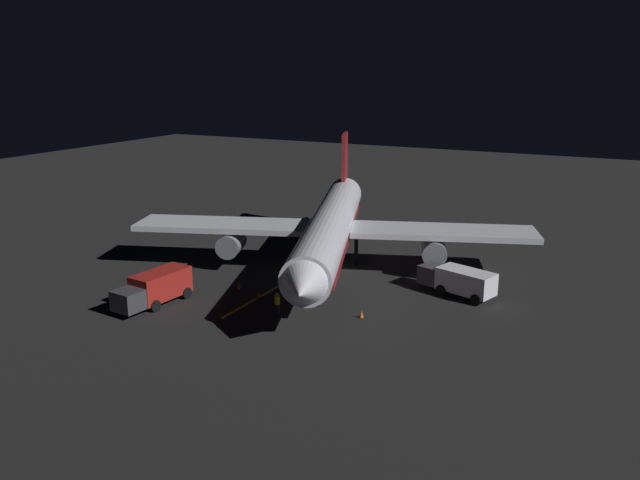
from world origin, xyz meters
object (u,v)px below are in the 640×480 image
object	(u,v)px
airliner	(331,227)
traffic_cone_near_left	(361,315)
traffic_cone_near_right	(259,295)
traffic_cone_under_wing	(239,286)
traffic_cone_far	(288,273)
ground_crew_worker	(277,304)
baggage_truck	(155,289)
catering_truck	(459,281)

from	to	relation	value
airliner	traffic_cone_near_left	distance (m)	11.85
traffic_cone_near_right	airliner	bearing A→B (deg)	-103.69
traffic_cone_under_wing	traffic_cone_far	bearing A→B (deg)	-113.08
traffic_cone_near_right	traffic_cone_far	size ratio (longest dim) A/B	1.00
airliner	traffic_cone_under_wing	size ratio (longest dim) A/B	64.11
ground_crew_worker	traffic_cone_far	bearing A→B (deg)	-65.74
baggage_truck	traffic_cone_far	world-z (taller)	baggage_truck
traffic_cone_near_left	traffic_cone_far	world-z (taller)	same
baggage_truck	traffic_cone_far	size ratio (longest dim) A/B	12.14
baggage_truck	traffic_cone_under_wing	distance (m)	6.96
airliner	traffic_cone_under_wing	world-z (taller)	airliner
traffic_cone_near_right	baggage_truck	bearing A→B (deg)	37.60
catering_truck	traffic_cone_near_right	distance (m)	15.94
traffic_cone_under_wing	baggage_truck	bearing A→B (deg)	57.33
ground_crew_worker	traffic_cone_near_left	bearing A→B (deg)	-158.36
traffic_cone_under_wing	ground_crew_worker	bearing A→B (deg)	148.55
baggage_truck	traffic_cone_far	distance (m)	11.98
catering_truck	traffic_cone_far	xyz separation A→B (m)	(14.48, 1.94, -0.93)
traffic_cone_far	catering_truck	bearing A→B (deg)	-172.37
baggage_truck	ground_crew_worker	world-z (taller)	baggage_truck
traffic_cone_near_right	catering_truck	bearing A→B (deg)	-151.37
traffic_cone_near_right	traffic_cone_under_wing	distance (m)	2.70
ground_crew_worker	traffic_cone_under_wing	xyz separation A→B (m)	(5.67, -3.47, -0.64)
baggage_truck	catering_truck	xyz separation A→B (m)	(-20.19, -12.42, -0.12)
airliner	catering_truck	bearing A→B (deg)	174.44
baggage_truck	ground_crew_worker	size ratio (longest dim) A/B	3.84
catering_truck	ground_crew_worker	size ratio (longest dim) A/B	3.79
traffic_cone_near_left	baggage_truck	bearing A→B (deg)	16.92
airliner	traffic_cone_near_left	bearing A→B (deg)	127.02
ground_crew_worker	traffic_cone_near_left	world-z (taller)	ground_crew_worker
traffic_cone_near_right	traffic_cone_under_wing	bearing A→B (deg)	-21.68
traffic_cone_near_right	traffic_cone_under_wing	xyz separation A→B (m)	(2.51, -1.00, 0.00)
catering_truck	ground_crew_worker	world-z (taller)	catering_truck
airliner	catering_truck	size ratio (longest dim) A/B	5.35
airliner	baggage_truck	bearing A→B (deg)	58.35
ground_crew_worker	traffic_cone_near_left	distance (m)	6.21
baggage_truck	traffic_cone_near_right	distance (m)	7.93
ground_crew_worker	traffic_cone_under_wing	world-z (taller)	ground_crew_worker
baggage_truck	ground_crew_worker	xyz separation A→B (m)	(-9.39, -2.32, -0.41)
airliner	traffic_cone_far	xyz separation A→B (m)	(2.65, 3.09, -3.76)
traffic_cone_near_left	ground_crew_worker	bearing A→B (deg)	21.64
catering_truck	ground_crew_worker	bearing A→B (deg)	43.05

